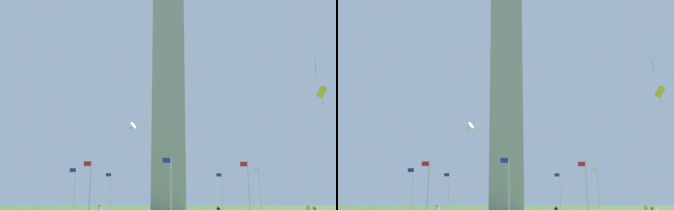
# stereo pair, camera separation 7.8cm
# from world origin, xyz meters

# --- Properties ---
(obelisk_monument) EXTENTS (5.59, 5.59, 50.81)m
(obelisk_monument) POSITION_xyz_m (0.00, 0.00, 25.40)
(obelisk_monument) COLOR #A8A399
(obelisk_monument) RESTS_ON ground
(flagpole_n) EXTENTS (1.12, 0.14, 7.42)m
(flagpole_n) POSITION_xyz_m (15.44, 0.00, 4.09)
(flagpole_n) COLOR silver
(flagpole_n) RESTS_ON ground
(flagpole_ne) EXTENTS (1.12, 0.14, 7.42)m
(flagpole_ne) POSITION_xyz_m (10.93, 10.87, 4.09)
(flagpole_ne) COLOR silver
(flagpole_ne) RESTS_ON ground
(flagpole_e) EXTENTS (1.12, 0.14, 7.42)m
(flagpole_e) POSITION_xyz_m (0.06, 15.37, 4.09)
(flagpole_e) COLOR silver
(flagpole_e) RESTS_ON ground
(flagpole_se) EXTENTS (1.12, 0.14, 7.42)m
(flagpole_se) POSITION_xyz_m (-10.81, 10.87, 4.09)
(flagpole_se) COLOR silver
(flagpole_se) RESTS_ON ground
(flagpole_s) EXTENTS (1.12, 0.14, 7.42)m
(flagpole_s) POSITION_xyz_m (-15.31, 0.00, 4.09)
(flagpole_s) COLOR silver
(flagpole_s) RESTS_ON ground
(flagpole_sw) EXTENTS (1.12, 0.14, 7.42)m
(flagpole_sw) POSITION_xyz_m (-10.81, -10.87, 4.09)
(flagpole_sw) COLOR silver
(flagpole_sw) RESTS_ON ground
(flagpole_w) EXTENTS (1.12, 0.14, 7.42)m
(flagpole_w) POSITION_xyz_m (0.06, -15.37, 4.09)
(flagpole_w) COLOR silver
(flagpole_w) RESTS_ON ground
(flagpole_nw) EXTENTS (1.12, 0.14, 7.42)m
(flagpole_nw) POSITION_xyz_m (10.93, -10.87, 4.09)
(flagpole_nw) COLOR silver
(flagpole_nw) RESTS_ON ground
(kite_yellow_box) EXTENTS (1.42, 0.87, 2.97)m
(kite_yellow_box) POSITION_xyz_m (-20.80, 14.45, 16.50)
(kite_yellow_box) COLOR yellow
(kite_cyan_diamond) EXTENTS (1.67, 1.68, 2.00)m
(kite_cyan_diamond) POSITION_xyz_m (-13.82, 28.54, 15.64)
(kite_cyan_diamond) COLOR #33C6D1
(kite_white_delta) EXTENTS (1.32, 1.21, 1.70)m
(kite_white_delta) POSITION_xyz_m (4.61, 22.54, 9.80)
(kite_white_delta) COLOR white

